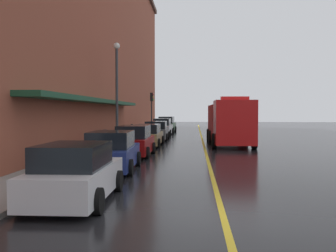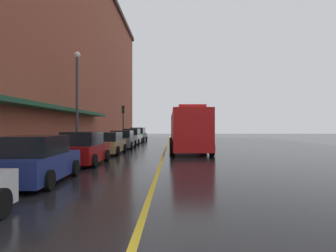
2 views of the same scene
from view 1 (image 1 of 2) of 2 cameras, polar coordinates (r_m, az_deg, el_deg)
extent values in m
plane|color=black|center=(33.88, 5.09, -1.95)|extent=(112.00, 112.00, 0.00)
cube|color=gray|center=(34.32, -5.32, -1.77)|extent=(2.40, 70.00, 0.15)
cube|color=gold|center=(33.88, 5.09, -1.94)|extent=(0.16, 70.00, 0.01)
cube|color=brown|center=(35.99, -17.70, 13.75)|extent=(12.39, 64.00, 19.44)
cube|color=#19472D|center=(25.56, -10.05, 3.64)|extent=(1.20, 22.40, 0.24)
cube|color=silver|center=(10.75, -13.51, -7.89)|extent=(1.84, 4.26, 0.77)
cube|color=black|center=(10.44, -13.88, -4.30)|extent=(1.64, 2.35, 0.63)
cylinder|color=black|center=(12.29, -15.79, -7.79)|extent=(0.23, 0.64, 0.64)
cylinder|color=black|center=(11.84, -7.43, -8.10)|extent=(0.23, 0.64, 0.64)
cylinder|color=black|center=(9.89, -20.81, -10.28)|extent=(0.23, 0.64, 0.64)
cylinder|color=black|center=(9.32, -10.44, -10.94)|extent=(0.23, 0.64, 0.64)
cube|color=navy|center=(15.96, -8.29, -4.52)|extent=(1.95, 4.44, 0.80)
cube|color=black|center=(15.67, -8.45, -1.99)|extent=(1.70, 2.47, 0.65)
cylinder|color=black|center=(17.49, -10.43, -4.79)|extent=(0.24, 0.65, 0.64)
cylinder|color=black|center=(17.19, -4.51, -4.88)|extent=(0.24, 0.65, 0.64)
cylinder|color=black|center=(14.87, -12.67, -6.03)|extent=(0.24, 0.65, 0.64)
cylinder|color=black|center=(14.52, -5.70, -6.19)|extent=(0.24, 0.65, 0.64)
cube|color=maroon|center=(21.02, -5.03, -2.86)|extent=(1.78, 4.25, 0.82)
cube|color=black|center=(20.76, -5.14, -0.86)|extent=(1.58, 2.34, 0.67)
cylinder|color=black|center=(22.49, -6.69, -3.22)|extent=(0.23, 0.64, 0.64)
cylinder|color=black|center=(22.22, -2.23, -3.28)|extent=(0.23, 0.64, 0.64)
cylinder|color=black|center=(19.94, -8.16, -3.92)|extent=(0.23, 0.64, 0.64)
cylinder|color=black|center=(19.63, -3.14, -4.00)|extent=(0.23, 0.64, 0.64)
cube|color=#A5844C|center=(26.89, -2.96, -1.83)|extent=(1.75, 4.53, 0.75)
cube|color=black|center=(26.63, -3.03, -0.39)|extent=(1.56, 2.50, 0.62)
cylinder|color=black|center=(28.41, -4.31, -2.09)|extent=(0.23, 0.64, 0.64)
cylinder|color=black|center=(28.19, -0.85, -2.12)|extent=(0.23, 0.64, 0.64)
cylinder|color=black|center=(25.66, -5.28, -2.55)|extent=(0.23, 0.64, 0.64)
cylinder|color=black|center=(25.42, -1.45, -2.59)|extent=(0.23, 0.64, 0.64)
cube|color=#595B60|center=(32.85, -1.73, -1.08)|extent=(1.91, 4.81, 0.78)
cube|color=black|center=(32.58, -1.76, 0.15)|extent=(1.70, 2.65, 0.64)
cylinder|color=black|center=(34.43, -3.07, -1.34)|extent=(0.23, 0.64, 0.64)
cylinder|color=black|center=(34.27, 0.05, -1.36)|extent=(0.23, 0.64, 0.64)
cylinder|color=black|center=(31.49, -3.66, -1.67)|extent=(0.23, 0.64, 0.64)
cylinder|color=black|center=(31.32, -0.25, -1.69)|extent=(0.23, 0.64, 0.64)
cube|color=silver|center=(39.34, -0.81, -0.49)|extent=(1.84, 4.72, 0.85)
cube|color=black|center=(39.08, -0.84, 0.62)|extent=(1.62, 2.61, 0.69)
cylinder|color=black|center=(40.90, -1.81, -0.79)|extent=(0.23, 0.64, 0.64)
cylinder|color=black|center=(40.72, 0.64, -0.80)|extent=(0.23, 0.64, 0.64)
cylinder|color=black|center=(38.02, -2.36, -1.01)|extent=(0.23, 0.64, 0.64)
cylinder|color=black|center=(37.83, 0.28, -1.02)|extent=(0.23, 0.64, 0.64)
cube|color=#2D5133|center=(45.01, -0.18, -0.12)|extent=(1.92, 4.70, 0.91)
cube|color=black|center=(44.76, -0.21, 0.93)|extent=(1.68, 2.61, 0.74)
cylinder|color=black|center=(46.56, -1.08, -0.43)|extent=(0.24, 0.65, 0.64)
cylinder|color=black|center=(46.37, 1.11, -0.44)|extent=(0.24, 0.65, 0.64)
cylinder|color=black|center=(43.70, -1.54, -0.60)|extent=(0.24, 0.65, 0.64)
cylinder|color=black|center=(43.51, 0.79, -0.61)|extent=(0.24, 0.65, 0.64)
cube|color=red|center=(25.17, 9.86, 0.54)|extent=(2.62, 2.61, 2.85)
cube|color=red|center=(29.90, 8.75, 0.58)|extent=(2.69, 6.28, 2.62)
cube|color=red|center=(25.17, 9.88, 4.06)|extent=(1.81, 0.63, 0.24)
cylinder|color=black|center=(25.51, 12.72, -2.22)|extent=(0.32, 1.01, 1.00)
cylinder|color=black|center=(25.20, 6.88, -2.23)|extent=(0.32, 1.01, 1.00)
cylinder|color=black|center=(29.34, 11.41, -1.64)|extent=(0.32, 1.01, 1.00)
cylinder|color=black|center=(29.07, 6.34, -1.65)|extent=(0.32, 1.01, 1.00)
cylinder|color=black|center=(31.83, 10.74, -1.34)|extent=(0.32, 1.01, 1.00)
cylinder|color=black|center=(31.58, 6.07, -1.34)|extent=(0.32, 1.01, 1.00)
cylinder|color=#4C4C51|center=(28.84, -5.38, -1.32)|extent=(0.07, 0.07, 1.05)
cube|color=black|center=(28.81, -5.39, 0.00)|extent=(0.14, 0.18, 0.28)
cylinder|color=#4C4C51|center=(20.37, -9.35, -2.80)|extent=(0.07, 0.07, 1.05)
cube|color=black|center=(20.32, -9.36, -0.93)|extent=(0.14, 0.18, 0.28)
cylinder|color=#4C4C51|center=(19.47, -9.98, -3.03)|extent=(0.07, 0.07, 1.05)
cube|color=black|center=(19.42, -9.99, -1.07)|extent=(0.14, 0.18, 0.28)
cylinder|color=#33383D|center=(26.35, -7.62, 4.26)|extent=(0.18, 0.18, 6.50)
sphere|color=white|center=(26.71, -7.65, 11.72)|extent=(0.44, 0.44, 0.44)
cylinder|color=#232326|center=(41.37, -2.46, 1.37)|extent=(0.14, 0.14, 3.40)
cube|color=black|center=(41.39, -2.46, 4.34)|extent=(0.28, 0.36, 0.90)
sphere|color=red|center=(41.39, -2.24, 4.76)|extent=(0.16, 0.16, 0.16)
sphere|color=gold|center=(41.37, -2.24, 4.35)|extent=(0.16, 0.16, 0.16)
sphere|color=green|center=(41.36, -2.24, 3.93)|extent=(0.16, 0.16, 0.16)
camera|label=2|loc=(5.33, 18.19, -3.34)|focal=32.37mm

